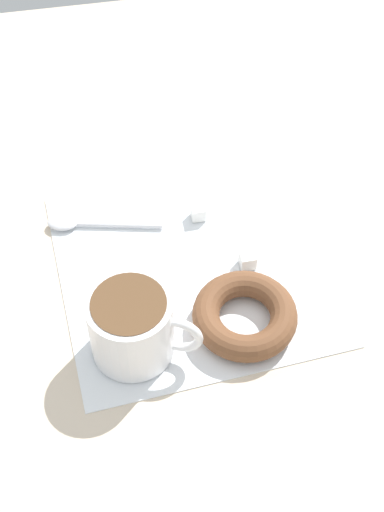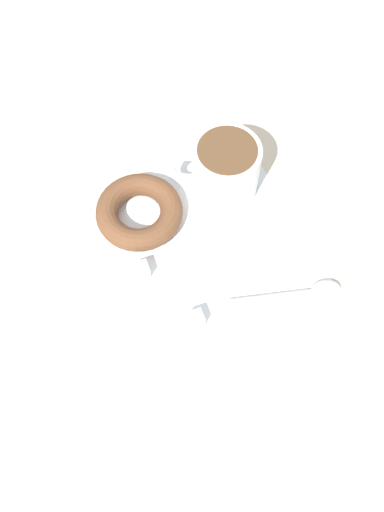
% 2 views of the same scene
% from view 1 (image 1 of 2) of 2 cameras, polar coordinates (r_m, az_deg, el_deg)
% --- Properties ---
extents(ground_plane, '(1.20, 1.20, 0.02)m').
position_cam_1_polar(ground_plane, '(0.81, 1.93, -2.84)').
color(ground_plane, beige).
extents(napkin, '(0.32, 0.32, 0.00)m').
position_cam_1_polar(napkin, '(0.82, -0.00, -0.94)').
color(napkin, white).
rests_on(napkin, ground_plane).
extents(coffee_cup, '(0.09, 0.11, 0.08)m').
position_cam_1_polar(coffee_cup, '(0.72, -4.76, -5.56)').
color(coffee_cup, white).
rests_on(coffee_cup, napkin).
extents(donut, '(0.11, 0.11, 0.03)m').
position_cam_1_polar(donut, '(0.76, 4.25, -4.74)').
color(donut, brown).
rests_on(donut, napkin).
extents(spoon, '(0.05, 0.14, 0.01)m').
position_cam_1_polar(spoon, '(0.87, -9.03, 2.57)').
color(spoon, silver).
rests_on(spoon, napkin).
extents(sugar_cube, '(0.02, 0.02, 0.02)m').
position_cam_1_polar(sugar_cube, '(0.82, 4.48, -0.31)').
color(sugar_cube, white).
rests_on(sugar_cube, napkin).
extents(sugar_cube_extra, '(0.02, 0.02, 0.02)m').
position_cam_1_polar(sugar_cube_extra, '(0.86, 0.78, 3.56)').
color(sugar_cube_extra, white).
rests_on(sugar_cube_extra, napkin).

